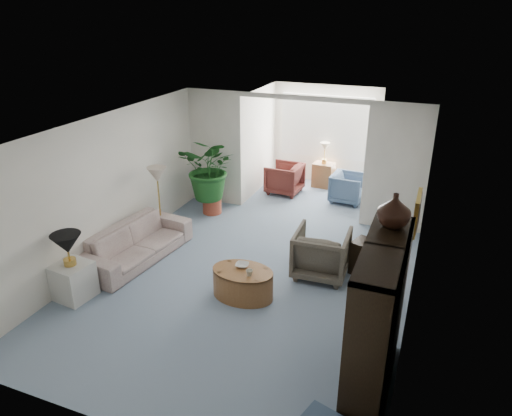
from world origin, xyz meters
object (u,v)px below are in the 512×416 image
at_px(side_table_dark, 367,258).
at_px(plant_pot, 212,206).
at_px(coffee_table, 243,283).
at_px(sunroom_chair_maroon, 284,178).
at_px(framed_picture, 418,213).
at_px(coffee_cup, 249,273).
at_px(sofa, 137,243).
at_px(sunroom_table, 323,175).
at_px(entertainment_cabinet, 377,321).
at_px(cabinet_urn, 394,210).
at_px(end_table, 73,281).
at_px(floor_lamp, 157,175).
at_px(sunroom_chair_blue, 348,188).
at_px(wingback_chair, 321,253).
at_px(table_lamp, 67,244).
at_px(coffee_bowl, 242,265).

xyz_separation_m(side_table_dark, plant_pot, (-3.49, 1.31, -0.13)).
distance_m(coffee_table, sunroom_chair_maroon, 4.43).
bearing_deg(framed_picture, coffee_cup, -173.09).
xyz_separation_m(sofa, coffee_table, (2.16, -0.39, -0.09)).
height_order(sofa, sunroom_table, sofa).
xyz_separation_m(coffee_cup, entertainment_cabinet, (1.95, -1.09, 0.43)).
distance_m(cabinet_urn, sunroom_table, 6.43).
xyz_separation_m(framed_picture, sunroom_table, (-2.38, 4.94, -1.40)).
xyz_separation_m(end_table, coffee_cup, (2.51, 0.86, 0.22)).
xyz_separation_m(end_table, sunroom_table, (2.32, 6.07, 0.02)).
xyz_separation_m(floor_lamp, sunroom_chair_maroon, (1.46, 3.05, -0.89)).
bearing_deg(sunroom_chair_blue, entertainment_cabinet, -162.28).
xyz_separation_m(framed_picture, floor_lamp, (-4.58, 1.15, -0.45)).
xyz_separation_m(wingback_chair, side_table_dark, (0.70, 0.30, -0.11)).
relative_size(framed_picture, plant_pot, 1.25).
relative_size(plant_pot, sunroom_chair_maroon, 0.51).
bearing_deg(wingback_chair, plant_pot, -32.50).
bearing_deg(sofa, coffee_cup, -95.50).
xyz_separation_m(sofa, end_table, (-0.20, -1.35, -0.03)).
distance_m(framed_picture, wingback_chair, 2.11).
relative_size(side_table_dark, sunroom_table, 0.97).
bearing_deg(entertainment_cabinet, plant_pot, 135.66).
bearing_deg(plant_pot, floor_lamp, -106.42).
bearing_deg(framed_picture, floor_lamp, 165.94).
relative_size(sofa, side_table_dark, 3.71).
height_order(framed_picture, sunroom_chair_maroon, framed_picture).
relative_size(table_lamp, floor_lamp, 1.22).
bearing_deg(wingback_chair, sunroom_chair_maroon, -64.74).
relative_size(side_table_dark, plant_pot, 1.44).
relative_size(coffee_table, entertainment_cabinet, 0.51).
height_order(sofa, coffee_bowl, sofa).
bearing_deg(table_lamp, sunroom_table, 69.08).
height_order(floor_lamp, wingback_chair, floor_lamp).
bearing_deg(sofa, sunroom_table, -17.69).
relative_size(floor_lamp, sunroom_table, 0.61).
distance_m(wingback_chair, cabinet_urn, 2.67).
height_order(coffee_table, sunroom_table, sunroom_table).
distance_m(sofa, table_lamp, 1.49).
bearing_deg(framed_picture, cabinet_urn, -105.08).
distance_m(plant_pot, sunroom_chair_maroon, 2.00).
distance_m(end_table, table_lamp, 0.63).
bearing_deg(coffee_table, sunroom_table, 90.48).
bearing_deg(framed_picture, wingback_chair, 147.32).
distance_m(framed_picture, sunroom_chair_blue, 4.70).
bearing_deg(wingback_chair, floor_lamp, -7.00).
relative_size(coffee_bowl, coffee_cup, 1.96).
xyz_separation_m(coffee_bowl, sunroom_chair_maroon, (-0.74, 4.26, -0.12)).
xyz_separation_m(sofa, table_lamp, (-0.20, -1.35, 0.60)).
distance_m(floor_lamp, sunroom_chair_maroon, 3.49).
relative_size(coffee_table, side_table_dark, 1.65).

